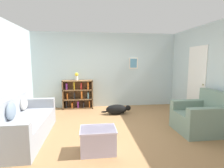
# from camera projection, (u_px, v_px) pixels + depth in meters

# --- Properties ---
(ground_plane) EXTENTS (14.00, 14.00, 0.00)m
(ground_plane) POSITION_uv_depth(u_px,v_px,m) (114.00, 130.00, 4.18)
(ground_plane) COLOR #997047
(wall_back) EXTENTS (5.60, 0.13, 2.60)m
(wall_back) POSITION_uv_depth(u_px,v_px,m) (106.00, 70.00, 6.22)
(wall_back) COLOR silver
(wall_back) RESTS_ON ground_plane
(wall_right) EXTENTS (0.16, 5.00, 2.60)m
(wall_right) POSITION_uv_depth(u_px,v_px,m) (215.00, 75.00, 4.34)
(wall_right) COLOR silver
(wall_right) RESTS_ON ground_plane
(couch) EXTENTS (0.88, 2.02, 0.84)m
(couch) POSITION_uv_depth(u_px,v_px,m) (21.00, 125.00, 3.64)
(couch) COLOR #9399A3
(couch) RESTS_ON ground_plane
(bookshelf) EXTENTS (1.02, 0.29, 0.98)m
(bookshelf) POSITION_uv_depth(u_px,v_px,m) (78.00, 94.00, 6.02)
(bookshelf) COLOR olive
(bookshelf) RESTS_ON ground_plane
(recliner_chair) EXTENTS (0.96, 0.91, 0.96)m
(recliner_chair) POSITION_uv_depth(u_px,v_px,m) (201.00, 117.00, 4.02)
(recliner_chair) COLOR gray
(recliner_chair) RESTS_ON ground_plane
(coffee_table) EXTENTS (0.64, 0.46, 0.44)m
(coffee_table) POSITION_uv_depth(u_px,v_px,m) (98.00, 139.00, 3.13)
(coffee_table) COLOR #BCB2D1
(coffee_table) RESTS_ON ground_plane
(dog) EXTENTS (0.92, 0.28, 0.31)m
(dog) POSITION_uv_depth(u_px,v_px,m) (117.00, 109.00, 5.36)
(dog) COLOR black
(dog) RESTS_ON ground_plane
(vase) EXTENTS (0.12, 0.12, 0.26)m
(vase) POSITION_uv_depth(u_px,v_px,m) (77.00, 76.00, 5.91)
(vase) COLOR silver
(vase) RESTS_ON bookshelf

